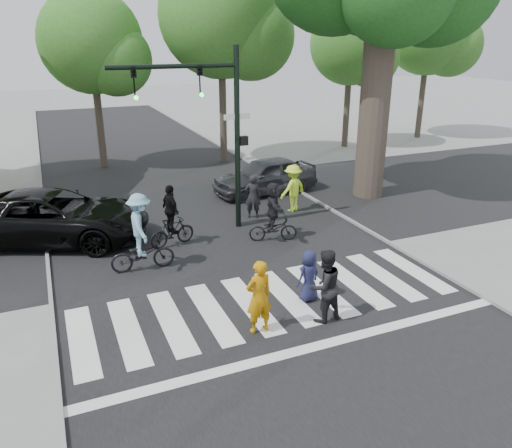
{
  "coord_description": "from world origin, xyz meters",
  "views": [
    {
      "loc": [
        -4.65,
        -9.04,
        6.25
      ],
      "look_at": [
        0.5,
        3.0,
        1.3
      ],
      "focal_mm": 35.0,
      "sensor_mm": 36.0,
      "label": 1
    }
  ],
  "objects_px": {
    "cyclist_right": "(273,215)",
    "pedestrian_woman": "(259,297)",
    "pedestrian_child": "(309,276)",
    "car_grey": "(265,176)",
    "cyclist_mid": "(171,221)",
    "car_suv": "(53,217)",
    "cyclist_left": "(141,238)",
    "pedestrian_adult": "(325,286)",
    "traffic_signal": "(212,115)"
  },
  "relations": [
    {
      "from": "cyclist_left",
      "to": "cyclist_mid",
      "type": "bearing_deg",
      "value": 49.19
    },
    {
      "from": "pedestrian_woman",
      "to": "cyclist_mid",
      "type": "bearing_deg",
      "value": -90.23
    },
    {
      "from": "pedestrian_woman",
      "to": "car_suv",
      "type": "distance_m",
      "value": 8.42
    },
    {
      "from": "traffic_signal",
      "to": "cyclist_left",
      "type": "bearing_deg",
      "value": -143.36
    },
    {
      "from": "traffic_signal",
      "to": "pedestrian_child",
      "type": "relative_size",
      "value": 4.49
    },
    {
      "from": "traffic_signal",
      "to": "pedestrian_adult",
      "type": "distance_m",
      "value": 7.18
    },
    {
      "from": "cyclist_right",
      "to": "car_suv",
      "type": "bearing_deg",
      "value": 157.1
    },
    {
      "from": "pedestrian_child",
      "to": "pedestrian_adult",
      "type": "distance_m",
      "value": 1.01
    },
    {
      "from": "pedestrian_child",
      "to": "cyclist_mid",
      "type": "height_order",
      "value": "cyclist_mid"
    },
    {
      "from": "pedestrian_woman",
      "to": "pedestrian_adult",
      "type": "xyz_separation_m",
      "value": [
        1.57,
        -0.16,
        0.01
      ]
    },
    {
      "from": "pedestrian_woman",
      "to": "car_grey",
      "type": "bearing_deg",
      "value": -120.79
    },
    {
      "from": "pedestrian_child",
      "to": "car_suv",
      "type": "distance_m",
      "value": 8.7
    },
    {
      "from": "traffic_signal",
      "to": "cyclist_mid",
      "type": "bearing_deg",
      "value": -155.8
    },
    {
      "from": "pedestrian_woman",
      "to": "cyclist_left",
      "type": "xyz_separation_m",
      "value": [
        -1.76,
        4.2,
        0.11
      ]
    },
    {
      "from": "cyclist_left",
      "to": "car_grey",
      "type": "distance_m",
      "value": 8.24
    },
    {
      "from": "cyclist_right",
      "to": "pedestrian_woman",
      "type": "bearing_deg",
      "value": -118.38
    },
    {
      "from": "cyclist_left",
      "to": "cyclist_mid",
      "type": "relative_size",
      "value": 1.13
    },
    {
      "from": "traffic_signal",
      "to": "pedestrian_child",
      "type": "xyz_separation_m",
      "value": [
        0.58,
        -5.52,
        -3.23
      ]
    },
    {
      "from": "cyclist_right",
      "to": "car_grey",
      "type": "xyz_separation_m",
      "value": [
        1.91,
        4.91,
        -0.12
      ]
    },
    {
      "from": "pedestrian_woman",
      "to": "cyclist_right",
      "type": "relative_size",
      "value": 0.88
    },
    {
      "from": "pedestrian_adult",
      "to": "cyclist_left",
      "type": "bearing_deg",
      "value": -59.64
    },
    {
      "from": "pedestrian_child",
      "to": "car_grey",
      "type": "relative_size",
      "value": 0.3
    },
    {
      "from": "pedestrian_woman",
      "to": "car_grey",
      "type": "height_order",
      "value": "pedestrian_woman"
    },
    {
      "from": "pedestrian_woman",
      "to": "cyclist_mid",
      "type": "relative_size",
      "value": 0.87
    },
    {
      "from": "pedestrian_adult",
      "to": "pedestrian_woman",
      "type": "bearing_deg",
      "value": -12.75
    },
    {
      "from": "cyclist_mid",
      "to": "car_suv",
      "type": "distance_m",
      "value": 3.86
    },
    {
      "from": "cyclist_right",
      "to": "car_suv",
      "type": "xyz_separation_m",
      "value": [
        -6.49,
        2.74,
        -0.05
      ]
    },
    {
      "from": "cyclist_left",
      "to": "car_grey",
      "type": "height_order",
      "value": "cyclist_left"
    },
    {
      "from": "pedestrian_adult",
      "to": "cyclist_right",
      "type": "xyz_separation_m",
      "value": [
        0.96,
        4.85,
        -0.01
      ]
    },
    {
      "from": "pedestrian_child",
      "to": "car_suv",
      "type": "xyz_separation_m",
      "value": [
        -5.66,
        6.61,
        0.16
      ]
    },
    {
      "from": "cyclist_mid",
      "to": "car_suv",
      "type": "relative_size",
      "value": 0.33
    },
    {
      "from": "pedestrian_woman",
      "to": "cyclist_left",
      "type": "relative_size",
      "value": 0.77
    },
    {
      "from": "pedestrian_woman",
      "to": "pedestrian_adult",
      "type": "height_order",
      "value": "pedestrian_adult"
    },
    {
      "from": "traffic_signal",
      "to": "cyclist_right",
      "type": "bearing_deg",
      "value": -49.58
    },
    {
      "from": "traffic_signal",
      "to": "car_grey",
      "type": "xyz_separation_m",
      "value": [
        3.32,
        3.26,
        -3.14
      ]
    },
    {
      "from": "traffic_signal",
      "to": "car_grey",
      "type": "height_order",
      "value": "traffic_signal"
    },
    {
      "from": "cyclist_right",
      "to": "car_grey",
      "type": "height_order",
      "value": "cyclist_right"
    },
    {
      "from": "pedestrian_woman",
      "to": "cyclist_left",
      "type": "height_order",
      "value": "cyclist_left"
    },
    {
      "from": "car_grey",
      "to": "cyclist_left",
      "type": "bearing_deg",
      "value": -54.06
    },
    {
      "from": "pedestrian_child",
      "to": "cyclist_mid",
      "type": "xyz_separation_m",
      "value": [
        -2.27,
        4.76,
        0.15
      ]
    },
    {
      "from": "pedestrian_woman",
      "to": "pedestrian_adult",
      "type": "relative_size",
      "value": 0.98
    },
    {
      "from": "pedestrian_woman",
      "to": "car_suv",
      "type": "xyz_separation_m",
      "value": [
        -3.95,
        7.44,
        -0.04
      ]
    },
    {
      "from": "pedestrian_child",
      "to": "cyclist_right",
      "type": "height_order",
      "value": "cyclist_right"
    },
    {
      "from": "traffic_signal",
      "to": "cyclist_mid",
      "type": "xyz_separation_m",
      "value": [
        -1.69,
        -0.76,
        -3.08
      ]
    },
    {
      "from": "car_grey",
      "to": "traffic_signal",
      "type": "bearing_deg",
      "value": -50.63
    },
    {
      "from": "pedestrian_woman",
      "to": "cyclist_right",
      "type": "height_order",
      "value": "cyclist_right"
    },
    {
      "from": "pedestrian_woman",
      "to": "cyclist_mid",
      "type": "distance_m",
      "value": 5.62
    },
    {
      "from": "pedestrian_child",
      "to": "cyclist_right",
      "type": "relative_size",
      "value": 0.68
    },
    {
      "from": "cyclist_left",
      "to": "pedestrian_adult",
      "type": "bearing_deg",
      "value": -52.54
    },
    {
      "from": "cyclist_mid",
      "to": "pedestrian_woman",
      "type": "bearing_deg",
      "value": -84.29
    }
  ]
}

